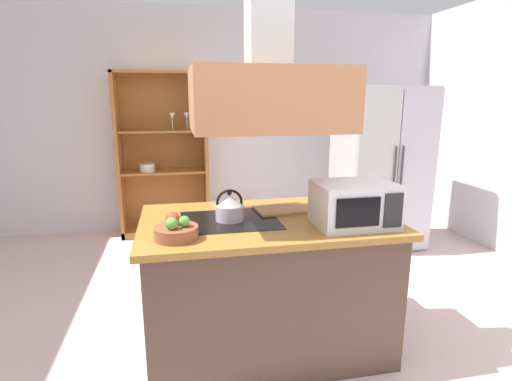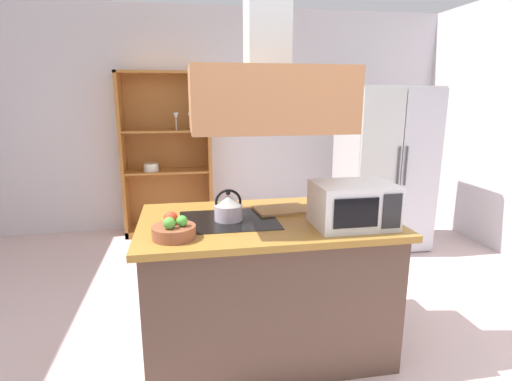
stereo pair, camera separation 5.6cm
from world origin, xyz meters
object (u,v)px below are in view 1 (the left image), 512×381
at_px(kettle, 230,208).
at_px(fruit_bowl, 176,230).
at_px(microwave, 354,204).
at_px(dish_cabinet, 164,164).
at_px(refrigerator, 380,168).
at_px(cutting_board, 281,210).

distance_m(kettle, fruit_bowl, 0.43).
bearing_deg(microwave, dish_cabinet, 113.00).
height_order(dish_cabinet, fruit_bowl, dish_cabinet).
relative_size(refrigerator, kettle, 8.94).
bearing_deg(microwave, refrigerator, 57.97).
bearing_deg(cutting_board, refrigerator, 44.89).
height_order(dish_cabinet, cutting_board, dish_cabinet).
bearing_deg(cutting_board, fruit_bowl, -149.50).
distance_m(dish_cabinet, cutting_board, 2.54).
bearing_deg(kettle, fruit_bowl, -140.79).
relative_size(cutting_board, microwave, 0.74).
height_order(refrigerator, dish_cabinet, dish_cabinet).
bearing_deg(refrigerator, cutting_board, -135.11).
relative_size(kettle, microwave, 0.43).
bearing_deg(kettle, cutting_board, 21.20).
distance_m(refrigerator, kettle, 2.55).
bearing_deg(kettle, refrigerator, 41.30).
height_order(cutting_board, microwave, microwave).
xyz_separation_m(kettle, cutting_board, (0.37, 0.14, -0.07)).
distance_m(dish_cabinet, kettle, 2.59).
xyz_separation_m(cutting_board, fruit_bowl, (-0.70, -0.41, 0.04)).
distance_m(refrigerator, cutting_board, 2.18).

